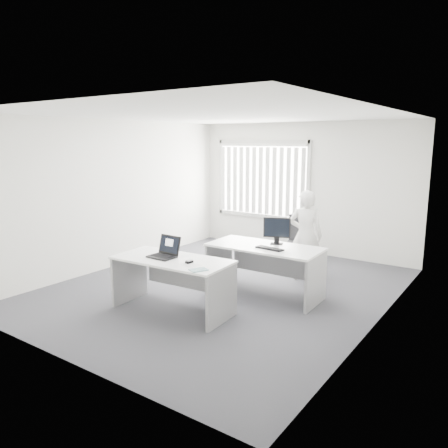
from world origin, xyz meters
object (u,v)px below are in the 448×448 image
Objects in this scene: office_chair at (298,250)px; person at (306,236)px; desk_far at (264,260)px; desk_near at (172,273)px; monitor at (277,231)px; laptop at (161,247)px.

person is (0.50, -0.79, 0.49)m from office_chair.
desk_far is 1.12× the size of person.
desk_near is 1.80m from monitor.
person reaches higher than monitor.
desk_far is 0.50m from monitor.
office_chair reaches higher than desk_far.
office_chair is 0.62× the size of person.
monitor is (0.41, -1.67, 0.71)m from office_chair.
desk_far is at bearing -99.23° from office_chair.
monitor is at bearing 66.08° from person.
laptop reaches higher than desk_near.
person is at bearing 78.46° from desk_far.
laptop reaches higher than office_chair.
office_chair is 1.86m from monitor.
desk_far is (0.75, 1.31, 0.02)m from desk_near.
person reaches higher than laptop.
person is at bearing 65.31° from desk_near.
person is at bearing 67.63° from laptop.
desk_far is 1.93m from office_chair.
monitor is at bearing -94.91° from office_chair.
monitor reaches higher than desk_near.
person reaches higher than desk_near.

